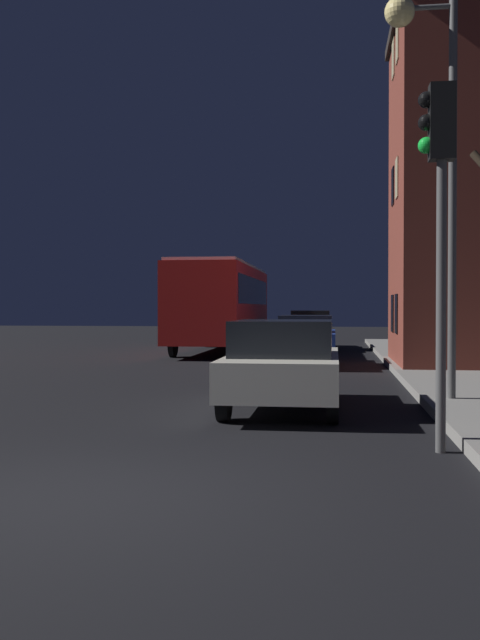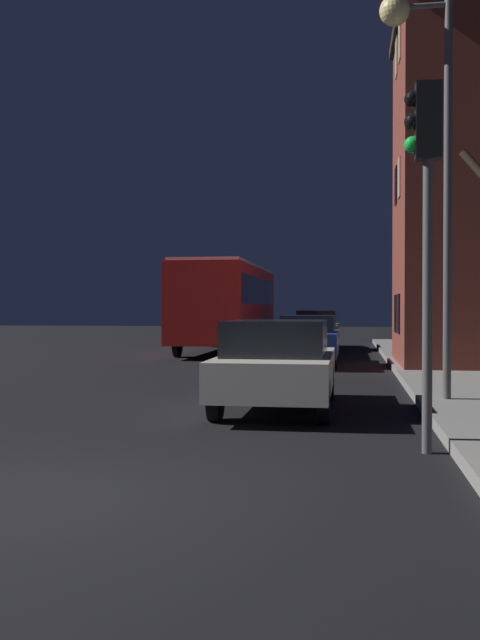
# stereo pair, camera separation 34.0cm
# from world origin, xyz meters

# --- Properties ---
(ground_plane) EXTENTS (120.00, 120.00, 0.00)m
(ground_plane) POSITION_xyz_m (0.00, 0.00, 0.00)
(ground_plane) COLOR black
(brick_building) EXTENTS (4.16, 5.34, 9.83)m
(brick_building) POSITION_xyz_m (5.94, 14.58, 5.10)
(brick_building) COLOR brown
(brick_building) RESTS_ON sidewalk
(streetlamp) EXTENTS (1.23, 0.52, 6.93)m
(streetlamp) POSITION_xyz_m (3.80, 6.33, 5.31)
(streetlamp) COLOR #4C4C4C
(streetlamp) RESTS_ON sidewalk
(traffic_light) EXTENTS (0.43, 0.24, 4.38)m
(traffic_light) POSITION_xyz_m (3.49, 2.42, 3.14)
(traffic_light) COLOR #4C4C4C
(traffic_light) RESTS_ON ground
(bus) EXTENTS (2.60, 10.40, 3.40)m
(bus) POSITION_xyz_m (-2.14, 21.47, 2.04)
(bus) COLOR red
(bus) RESTS_ON ground
(car_near_lane) EXTENTS (1.82, 4.33, 1.52)m
(car_near_lane) POSITION_xyz_m (1.42, 5.72, 0.80)
(car_near_lane) COLOR beige
(car_near_lane) RESTS_ON ground
(car_mid_lane) EXTENTS (1.72, 4.54, 1.51)m
(car_mid_lane) POSITION_xyz_m (1.43, 15.18, 0.80)
(car_mid_lane) COLOR navy
(car_mid_lane) RESTS_ON ground
(car_far_lane) EXTENTS (1.75, 4.62, 1.63)m
(car_far_lane) POSITION_xyz_m (1.29, 23.61, 0.83)
(car_far_lane) COLOR olive
(car_far_lane) RESTS_ON ground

